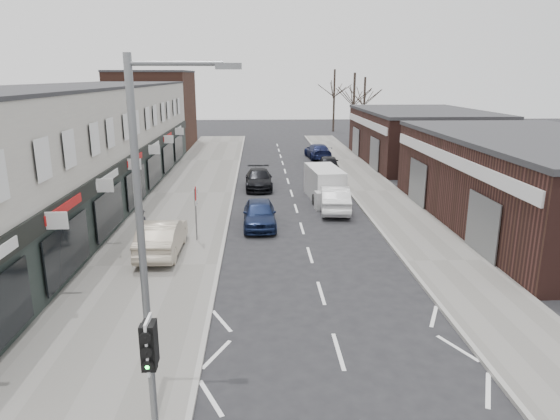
{
  "coord_description": "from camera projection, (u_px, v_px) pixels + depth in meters",
  "views": [
    {
      "loc": [
        -2.27,
        -10.73,
        7.7
      ],
      "look_at": [
        -1.41,
        8.09,
        2.6
      ],
      "focal_mm": 32.0,
      "sensor_mm": 36.0,
      "label": 1
    }
  ],
  "objects": [
    {
      "name": "ground",
      "position": [
        351.0,
        394.0,
        12.46
      ],
      "size": [
        160.0,
        160.0,
        0.0
      ],
      "primitive_type": "plane",
      "color": "black",
      "rests_on": "ground"
    },
    {
      "name": "shop_terrace_left",
      "position": [
        69.0,
        147.0,
        29.74
      ],
      "size": [
        8.0,
        41.0,
        7.1
      ],
      "primitive_type": "cube",
      "color": "beige",
      "rests_on": "ground"
    },
    {
      "name": "right_unit_near",
      "position": [
        542.0,
        184.0,
        25.92
      ],
      "size": [
        10.0,
        18.0,
        4.5
      ],
      "primitive_type": "cube",
      "color": "#3A1E1A",
      "rests_on": "ground"
    },
    {
      "name": "parked_car_right_a",
      "position": [
        335.0,
        199.0,
        29.03
      ],
      "size": [
        2.02,
        4.73,
        1.52
      ],
      "primitive_type": "imported",
      "rotation": [
        0.0,
        0.0,
        3.05
      ],
      "color": "silver",
      "rests_on": "ground"
    },
    {
      "name": "pavement_right",
      "position": [
        376.0,
        191.0,
        33.91
      ],
      "size": [
        3.5,
        64.0,
        0.12
      ],
      "primitive_type": "cube",
      "color": "slate",
      "rests_on": "ground"
    },
    {
      "name": "traffic_light",
      "position": [
        150.0,
        357.0,
        9.69
      ],
      "size": [
        0.28,
        0.6,
        3.1
      ],
      "color": "slate",
      "rests_on": "pavement_left"
    },
    {
      "name": "tree_far_b",
      "position": [
        363.0,
        136.0,
        65.03
      ],
      "size": [
        3.6,
        3.6,
        7.5
      ],
      "primitive_type": null,
      "color": "#382D26",
      "rests_on": "ground"
    },
    {
      "name": "brick_block_far",
      "position": [
        154.0,
        110.0,
        54.21
      ],
      "size": [
        8.0,
        10.0,
        8.0
      ],
      "primitive_type": "cube",
      "color": "#4A291F",
      "rests_on": "ground"
    },
    {
      "name": "tree_far_a",
      "position": [
        352.0,
        142.0,
        59.14
      ],
      "size": [
        3.6,
        3.6,
        8.0
      ],
      "primitive_type": null,
      "color": "#382D26",
      "rests_on": "ground"
    },
    {
      "name": "parked_car_left_b",
      "position": [
        259.0,
        179.0,
        34.98
      ],
      "size": [
        1.91,
        4.58,
        1.32
      ],
      "primitive_type": "imported",
      "rotation": [
        0.0,
        0.0,
        0.01
      ],
      "color": "black",
      "rests_on": "ground"
    },
    {
      "name": "parked_car_left_a",
      "position": [
        259.0,
        214.0,
        26.05
      ],
      "size": [
        1.74,
        4.21,
        1.43
      ],
      "primitive_type": "imported",
      "rotation": [
        0.0,
        0.0,
        0.01
      ],
      "color": "#152143",
      "rests_on": "ground"
    },
    {
      "name": "white_van",
      "position": [
        325.0,
        185.0,
        31.79
      ],
      "size": [
        2.21,
        5.32,
        2.01
      ],
      "rotation": [
        0.0,
        0.0,
        0.09
      ],
      "color": "silver",
      "rests_on": "ground"
    },
    {
      "name": "right_unit_far",
      "position": [
        420.0,
        137.0,
        45.21
      ],
      "size": [
        10.0,
        16.0,
        4.5
      ],
      "primitive_type": "cube",
      "color": "#3A1E1A",
      "rests_on": "ground"
    },
    {
      "name": "street_lamp",
      "position": [
        149.0,
        230.0,
        10.28
      ],
      "size": [
        2.23,
        0.22,
        8.0
      ],
      "color": "slate",
      "rests_on": "pavement_left"
    },
    {
      "name": "pavement_left",
      "position": [
        191.0,
        193.0,
        33.36
      ],
      "size": [
        5.5,
        64.0,
        0.12
      ],
      "primitive_type": "cube",
      "color": "slate",
      "rests_on": "ground"
    },
    {
      "name": "tree_far_c",
      "position": [
        333.0,
        131.0,
        70.69
      ],
      "size": [
        3.6,
        3.6,
        8.5
      ],
      "primitive_type": null,
      "color": "#382D26",
      "rests_on": "ground"
    },
    {
      "name": "sedan_on_pavement",
      "position": [
        162.0,
        237.0,
        21.8
      ],
      "size": [
        1.63,
        4.62,
        1.52
      ],
      "primitive_type": "imported",
      "rotation": [
        0.0,
        0.0,
        3.14
      ],
      "color": "#B4A690",
      "rests_on": "pavement_left"
    },
    {
      "name": "parked_car_right_b",
      "position": [
        328.0,
        164.0,
        40.68
      ],
      "size": [
        2.06,
        4.32,
        1.43
      ],
      "primitive_type": "imported",
      "rotation": [
        0.0,
        0.0,
        3.05
      ],
      "color": "black",
      "rests_on": "ground"
    },
    {
      "name": "warning_sign",
      "position": [
        196.0,
        197.0,
        23.23
      ],
      "size": [
        0.12,
        0.8,
        2.7
      ],
      "color": "slate",
      "rests_on": "pavement_left"
    },
    {
      "name": "pedestrian",
      "position": [
        142.0,
        227.0,
        22.8
      ],
      "size": [
        0.75,
        0.64,
        1.73
      ],
      "primitive_type": "imported",
      "rotation": [
        0.0,
        0.0,
        2.72
      ],
      "color": "black",
      "rests_on": "pavement_left"
    },
    {
      "name": "parked_car_right_c",
      "position": [
        318.0,
        151.0,
        47.64
      ],
      "size": [
        2.38,
        4.97,
        1.4
      ],
      "primitive_type": "imported",
      "rotation": [
        0.0,
        0.0,
        3.23
      ],
      "color": "#151C43",
      "rests_on": "ground"
    }
  ]
}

